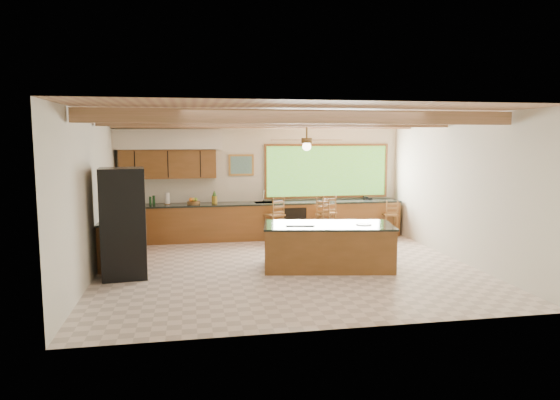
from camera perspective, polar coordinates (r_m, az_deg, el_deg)
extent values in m
plane|color=beige|center=(9.89, 0.81, -7.71)|extent=(7.20, 7.20, 0.00)
cube|color=beige|center=(12.81, -2.00, 2.49)|extent=(7.20, 0.04, 3.00)
cube|color=beige|center=(6.49, 6.43, -2.06)|extent=(7.20, 0.04, 3.00)
cube|color=beige|center=(9.59, -20.77, 0.48)|extent=(0.04, 6.50, 3.00)
cube|color=beige|center=(10.90, 19.73, 1.27)|extent=(0.04, 6.50, 3.00)
cube|color=#9C764E|center=(9.57, 0.85, 9.92)|extent=(7.20, 6.50, 0.04)
cube|color=#AA7455|center=(8.01, 3.11, 9.47)|extent=(7.10, 0.15, 0.22)
cube|color=#AA7455|center=(10.06, 0.28, 8.99)|extent=(7.10, 0.15, 0.22)
cube|color=#AA7455|center=(11.83, -1.35, 8.70)|extent=(7.10, 0.15, 0.22)
cube|color=brown|center=(12.46, -12.66, 4.04)|extent=(2.30, 0.35, 0.70)
cube|color=beige|center=(12.38, -12.74, 6.79)|extent=(2.60, 0.50, 0.48)
cylinder|color=#FFEABF|center=(12.43, -15.96, 5.63)|extent=(0.10, 0.10, 0.01)
cylinder|color=#FFEABF|center=(12.37, -9.46, 5.80)|extent=(0.10, 0.10, 0.01)
cube|color=#679D38|center=(13.12, 5.39, 3.31)|extent=(3.20, 0.04, 1.30)
cube|color=#A57032|center=(12.69, -4.45, 4.01)|extent=(0.64, 0.03, 0.54)
cube|color=#417553|center=(12.67, -4.44, 4.01)|extent=(0.54, 0.01, 0.44)
cube|color=brown|center=(12.60, -1.76, -2.44)|extent=(7.00, 0.65, 0.88)
cube|color=black|center=(12.54, -1.76, -0.37)|extent=(7.04, 0.69, 0.04)
cube|color=brown|center=(11.02, -17.53, -4.16)|extent=(0.65, 2.35, 0.88)
cube|color=black|center=(10.94, -17.62, -1.80)|extent=(0.69, 2.39, 0.04)
cube|color=black|center=(12.41, 1.67, -2.69)|extent=(0.60, 0.02, 0.78)
cube|color=silver|center=(12.54, -1.76, -0.35)|extent=(0.50, 0.38, 0.03)
cylinder|color=silver|center=(12.71, -1.90, 0.50)|extent=(0.03, 0.03, 0.30)
cylinder|color=silver|center=(12.60, -1.84, 1.04)|extent=(0.03, 0.20, 0.03)
cylinder|color=silver|center=(12.46, -12.76, 0.16)|extent=(0.12, 0.12, 0.28)
cylinder|color=#193F19|center=(12.52, -14.23, 0.00)|extent=(0.06, 0.06, 0.22)
cylinder|color=#193F19|center=(12.49, -14.60, -0.08)|extent=(0.05, 0.05, 0.20)
cube|color=black|center=(13.29, 10.04, 0.22)|extent=(0.24, 0.22, 0.09)
cube|color=brown|center=(9.82, 5.50, -5.38)|extent=(2.60, 1.53, 0.83)
cube|color=black|center=(9.73, 5.53, -2.89)|extent=(2.64, 1.58, 0.04)
cube|color=black|center=(9.69, 2.27, -2.74)|extent=(0.61, 0.52, 0.02)
cylinder|color=silver|center=(9.80, 9.55, -2.73)|extent=(0.30, 0.30, 0.02)
cube|color=black|center=(9.46, -17.48, -2.53)|extent=(0.85, 0.83, 2.00)
cube|color=silver|center=(9.42, -15.13, -2.49)|extent=(0.03, 0.06, 1.84)
cube|color=brown|center=(12.43, 5.36, -1.45)|extent=(0.44, 0.44, 0.04)
cylinder|color=brown|center=(12.29, 4.82, -3.22)|extent=(0.04, 0.04, 0.67)
cylinder|color=brown|center=(12.38, 6.26, -3.16)|extent=(0.04, 0.04, 0.67)
cylinder|color=brown|center=(12.60, 4.44, -2.96)|extent=(0.04, 0.04, 0.67)
cylinder|color=brown|center=(12.69, 5.84, -2.91)|extent=(0.04, 0.04, 0.67)
cube|color=brown|center=(12.15, -0.66, -1.71)|extent=(0.53, 0.53, 0.04)
cylinder|color=brown|center=(12.03, -1.27, -3.47)|extent=(0.04, 0.04, 0.65)
cylinder|color=brown|center=(12.08, 0.20, -3.42)|extent=(0.04, 0.04, 0.65)
cylinder|color=brown|center=(12.33, -1.50, -3.20)|extent=(0.04, 0.04, 0.65)
cylinder|color=brown|center=(12.38, -0.06, -3.16)|extent=(0.04, 0.04, 0.65)
cube|color=brown|center=(12.42, 5.03, -1.64)|extent=(0.51, 0.51, 0.04)
cylinder|color=brown|center=(12.29, 4.52, -3.31)|extent=(0.04, 0.04, 0.63)
cylinder|color=brown|center=(12.37, 5.88, -3.25)|extent=(0.04, 0.04, 0.63)
cylinder|color=brown|center=(12.58, 4.16, -3.06)|extent=(0.04, 0.04, 0.63)
cylinder|color=brown|center=(12.66, 5.50, -3.01)|extent=(0.04, 0.04, 0.63)
cube|color=brown|center=(13.00, 12.49, -1.66)|extent=(0.39, 0.39, 0.04)
cylinder|color=brown|center=(12.87, 12.13, -3.10)|extent=(0.03, 0.03, 0.57)
cylinder|color=brown|center=(12.98, 13.25, -3.05)|extent=(0.03, 0.03, 0.57)
cylinder|color=brown|center=(13.12, 11.67, -2.90)|extent=(0.03, 0.03, 0.57)
cylinder|color=brown|center=(13.23, 12.77, -2.85)|extent=(0.03, 0.03, 0.57)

